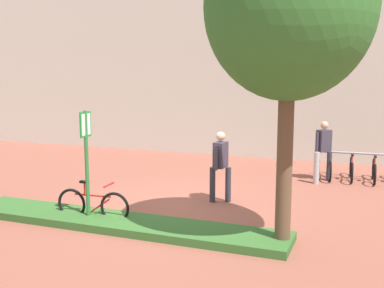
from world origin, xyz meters
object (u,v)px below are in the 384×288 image
(tree_sidewalk, at_px, (289,8))
(person_suited_navy, at_px, (324,147))
(bollard_steel, at_px, (316,168))
(bike_at_sign, at_px, (93,205))
(parking_sign_post, at_px, (86,150))
(person_suited_dark, at_px, (220,162))

(tree_sidewalk, height_order, person_suited_navy, tree_sidewalk)
(tree_sidewalk, relative_size, bollard_steel, 6.46)
(bike_at_sign, relative_size, person_suited_navy, 0.98)
(parking_sign_post, relative_size, bollard_steel, 2.61)
(parking_sign_post, distance_m, person_suited_navy, 7.17)
(parking_sign_post, relative_size, person_suited_dark, 1.37)
(bike_at_sign, bearing_deg, person_suited_dark, 48.88)
(parking_sign_post, bearing_deg, bike_at_sign, 81.02)
(person_suited_dark, bearing_deg, bollard_steel, 54.71)
(bollard_steel, bearing_deg, tree_sidewalk, -90.07)
(parking_sign_post, height_order, bollard_steel, parking_sign_post)
(bollard_steel, bearing_deg, person_suited_dark, -125.29)
(tree_sidewalk, xyz_separation_m, bollard_steel, (0.01, 5.17, -3.75))
(bollard_steel, height_order, person_suited_dark, person_suited_dark)
(bike_at_sign, height_order, bollard_steel, bollard_steel)
(person_suited_navy, bearing_deg, bollard_steel, -102.45)
(tree_sidewalk, height_order, bike_at_sign, tree_sidewalk)
(bollard_steel, distance_m, person_suited_navy, 0.77)
(person_suited_dark, xyz_separation_m, person_suited_navy, (2.07, 3.30, 0.00))
(bike_at_sign, xyz_separation_m, person_suited_dark, (2.07, 2.37, 0.63))
(tree_sidewalk, distance_m, bollard_steel, 6.38)
(bike_at_sign, height_order, person_suited_navy, person_suited_navy)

